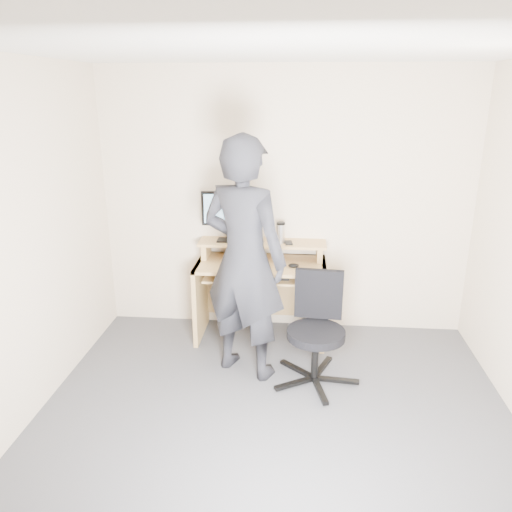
% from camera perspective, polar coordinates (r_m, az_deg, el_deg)
% --- Properties ---
extents(ground, '(3.50, 3.50, 0.00)m').
position_cam_1_polar(ground, '(3.68, 1.91, -19.65)').
color(ground, '#4A4A4F').
rests_on(ground, ground).
extents(back_wall, '(3.50, 0.02, 2.50)m').
position_cam_1_polar(back_wall, '(4.76, 3.30, 6.03)').
color(back_wall, beige).
rests_on(back_wall, ground).
extents(ceiling, '(3.50, 3.50, 0.02)m').
position_cam_1_polar(ceiling, '(2.91, 2.48, 22.92)').
color(ceiling, white).
rests_on(ceiling, back_wall).
extents(desk, '(1.20, 0.60, 0.91)m').
position_cam_1_polar(desk, '(4.76, 0.64, -2.78)').
color(desk, tan).
rests_on(desk, ground).
extents(monitor, '(0.50, 0.14, 0.48)m').
position_cam_1_polar(monitor, '(4.66, -3.15, 5.09)').
color(monitor, black).
rests_on(monitor, desk).
extents(external_drive, '(0.08, 0.13, 0.20)m').
position_cam_1_polar(external_drive, '(4.70, -1.39, 2.88)').
color(external_drive, black).
rests_on(external_drive, desk).
extents(travel_mug, '(0.10, 0.10, 0.18)m').
position_cam_1_polar(travel_mug, '(4.65, 2.84, 2.56)').
color(travel_mug, silver).
rests_on(travel_mug, desk).
extents(smartphone, '(0.09, 0.14, 0.01)m').
position_cam_1_polar(smartphone, '(4.67, 3.74, 1.53)').
color(smartphone, black).
rests_on(smartphone, desk).
extents(charger, '(0.05, 0.04, 0.03)m').
position_cam_1_polar(charger, '(4.68, -1.95, 1.74)').
color(charger, black).
rests_on(charger, desk).
extents(headphones, '(0.19, 0.19, 0.06)m').
position_cam_1_polar(headphones, '(4.81, -1.94, 2.09)').
color(headphones, silver).
rests_on(headphones, desk).
extents(keyboard, '(0.46, 0.18, 0.03)m').
position_cam_1_polar(keyboard, '(4.56, 0.99, -2.17)').
color(keyboard, black).
rests_on(keyboard, desk).
extents(mouse, '(0.11, 0.08, 0.04)m').
position_cam_1_polar(mouse, '(4.50, 4.31, -1.09)').
color(mouse, black).
rests_on(mouse, desk).
extents(office_chair, '(0.68, 0.70, 0.88)m').
position_cam_1_polar(office_chair, '(4.07, 6.96, -7.82)').
color(office_chair, black).
rests_on(office_chair, ground).
extents(person, '(0.85, 0.73, 1.98)m').
position_cam_1_polar(person, '(3.96, -1.35, -0.43)').
color(person, black).
rests_on(person, ground).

